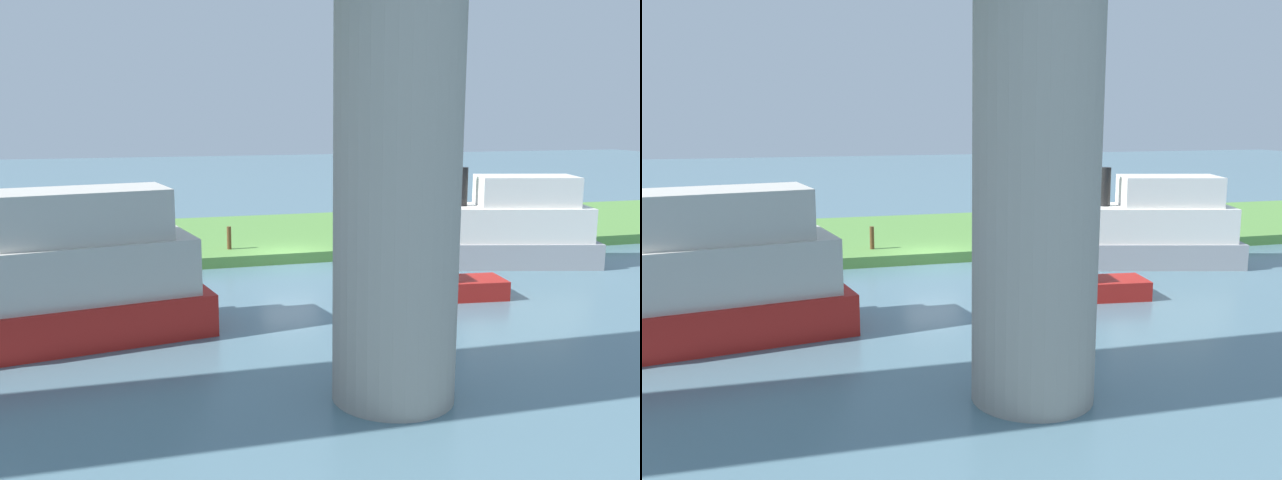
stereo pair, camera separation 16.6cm
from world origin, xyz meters
The scene contains 8 objects.
ground_plane centered at (0.00, 0.00, 0.00)m, with size 160.00×160.00×0.00m, color slate.
grassy_bank centered at (0.00, -6.00, 0.25)m, with size 80.00×12.00×0.50m, color #5B9342.
bridge_pylon centered at (1.03, 15.09, 5.27)m, with size 2.92×2.92×10.54m, color #9E998E.
person_on_bank centered at (-2.71, -1.31, 1.20)m, with size 0.49×0.49×1.39m.
mooring_post centered at (2.49, -1.75, 1.02)m, with size 0.20×0.20×1.05m, color brown.
skiff_small centered at (9.15, 8.58, 1.83)m, with size 10.11×4.92×4.95m.
pontoon_yellow centered at (-3.91, 7.13, 0.54)m, with size 4.70×2.10×1.52m.
riverboat_paddlewheel centered at (-9.28, 2.52, 1.61)m, with size 8.96×4.94×4.35m.
Camera 2 is at (6.80, 29.85, 6.73)m, focal length 39.12 mm.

